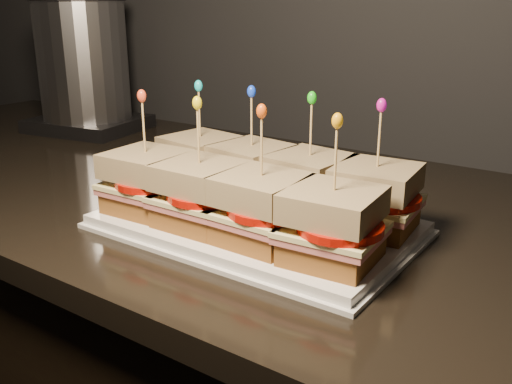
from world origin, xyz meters
The scene contains 62 objects.
granite_slab centered at (-0.50, 1.65, 0.93)m, with size 2.27×0.73×0.04m, color black.
platter centered at (-0.46, 1.52, 0.96)m, with size 0.40×0.25×0.02m, color white.
platter_rim centered at (-0.46, 1.52, 0.95)m, with size 0.41×0.26×0.01m, color white.
sandwich_0_bread_bot centered at (-0.60, 1.58, 0.98)m, with size 0.09×0.09×0.03m, color brown.
sandwich_0_ham centered at (-0.60, 1.58, 1.00)m, with size 0.10×0.10×0.01m, color #C3565A.
sandwich_0_cheese centered at (-0.60, 1.58, 1.00)m, with size 0.11×0.10×0.01m, color #EFE496.
sandwich_0_tomato centered at (-0.59, 1.57, 1.01)m, with size 0.09×0.09×0.01m, color #BA1106.
sandwich_0_bread_top centered at (-0.60, 1.58, 1.03)m, with size 0.10×0.10×0.03m, color #4C2C0C.
sandwich_0_pick centered at (-0.60, 1.58, 1.08)m, with size 0.00×0.00×0.09m, color tan.
sandwich_0_frill centered at (-0.60, 1.58, 1.12)m, with size 0.01×0.01×0.02m, color #16BCC4.
sandwich_1_bread_bot centered at (-0.50, 1.58, 0.98)m, with size 0.09×0.09×0.03m, color brown.
sandwich_1_ham centered at (-0.50, 1.58, 1.00)m, with size 0.10×0.10×0.01m, color #C3565A.
sandwich_1_cheese centered at (-0.50, 1.58, 1.00)m, with size 0.11×0.10×0.01m, color #EFE496.
sandwich_1_tomato centered at (-0.49, 1.57, 1.01)m, with size 0.09×0.09×0.01m, color #BA1106.
sandwich_1_bread_top centered at (-0.50, 1.58, 1.03)m, with size 0.10×0.10×0.03m, color #4C2C0C.
sandwich_1_pick centered at (-0.50, 1.58, 1.08)m, with size 0.00×0.00×0.09m, color tan.
sandwich_1_frill centered at (-0.50, 1.58, 1.12)m, with size 0.01×0.01×0.02m, color blue.
sandwich_2_bread_bot centered at (-0.41, 1.58, 0.98)m, with size 0.09×0.09×0.03m, color brown.
sandwich_2_ham centered at (-0.41, 1.58, 1.00)m, with size 0.10×0.10×0.01m, color #C3565A.
sandwich_2_cheese centered at (-0.41, 1.58, 1.00)m, with size 0.11×0.10×0.01m, color #EFE496.
sandwich_2_tomato centered at (-0.40, 1.57, 1.01)m, with size 0.09×0.09×0.01m, color #BA1106.
sandwich_2_bread_top centered at (-0.41, 1.58, 1.03)m, with size 0.10×0.10×0.03m, color #4C2C0C.
sandwich_2_pick centered at (-0.41, 1.58, 1.08)m, with size 0.00×0.00×0.09m, color tan.
sandwich_2_frill centered at (-0.41, 1.58, 1.12)m, with size 0.01×0.01×0.02m, color #1EBC16.
sandwich_3_bread_bot centered at (-0.32, 1.58, 0.98)m, with size 0.09×0.09×0.03m, color brown.
sandwich_3_ham centered at (-0.32, 1.58, 1.00)m, with size 0.10×0.10×0.01m, color #C3565A.
sandwich_3_cheese centered at (-0.32, 1.58, 1.00)m, with size 0.11×0.10×0.01m, color #EFE496.
sandwich_3_tomato centered at (-0.30, 1.57, 1.01)m, with size 0.09×0.09×0.01m, color #BA1106.
sandwich_3_bread_top centered at (-0.32, 1.58, 1.03)m, with size 0.10×0.10×0.03m, color #4C2C0C.
sandwich_3_pick centered at (-0.32, 1.58, 1.08)m, with size 0.00×0.00×0.09m, color tan.
sandwich_3_frill centered at (-0.32, 1.58, 1.12)m, with size 0.01×0.01×0.02m, color #C01291.
sandwich_4_bread_bot centered at (-0.60, 1.47, 0.98)m, with size 0.09×0.09×0.03m, color brown.
sandwich_4_ham centered at (-0.60, 1.47, 1.00)m, with size 0.10×0.10×0.01m, color #C3565A.
sandwich_4_cheese centered at (-0.60, 1.47, 1.00)m, with size 0.11×0.10×0.01m, color #EFE496.
sandwich_4_tomato centered at (-0.59, 1.46, 1.01)m, with size 0.09×0.09×0.01m, color #BA1106.
sandwich_4_bread_top centered at (-0.60, 1.47, 1.03)m, with size 0.10×0.10×0.03m, color #4C2C0C.
sandwich_4_pick centered at (-0.60, 1.47, 1.08)m, with size 0.00×0.00×0.09m, color tan.
sandwich_4_frill centered at (-0.60, 1.47, 1.12)m, with size 0.01×0.01×0.02m, color #E74424.
sandwich_5_bread_bot centered at (-0.50, 1.47, 0.98)m, with size 0.09×0.09×0.03m, color brown.
sandwich_5_ham centered at (-0.50, 1.47, 1.00)m, with size 0.10×0.10×0.01m, color #C3565A.
sandwich_5_cheese centered at (-0.50, 1.47, 1.00)m, with size 0.11×0.10×0.01m, color #EFE496.
sandwich_5_tomato centered at (-0.49, 1.46, 1.01)m, with size 0.09×0.09×0.01m, color #BA1106.
sandwich_5_bread_top centered at (-0.50, 1.47, 1.03)m, with size 0.10×0.10×0.03m, color #4C2C0C.
sandwich_5_pick centered at (-0.50, 1.47, 1.08)m, with size 0.00×0.00×0.09m, color tan.
sandwich_5_frill centered at (-0.50, 1.47, 1.12)m, with size 0.01×0.01×0.02m, color yellow.
sandwich_6_bread_bot centered at (-0.41, 1.47, 0.98)m, with size 0.09×0.09×0.03m, color brown.
sandwich_6_ham centered at (-0.41, 1.47, 1.00)m, with size 0.10×0.10×0.01m, color #C3565A.
sandwich_6_cheese centered at (-0.41, 1.47, 1.00)m, with size 0.11×0.10×0.01m, color #EFE496.
sandwich_6_tomato centered at (-0.40, 1.46, 1.01)m, with size 0.09×0.09×0.01m, color #BA1106.
sandwich_6_bread_top centered at (-0.41, 1.47, 1.03)m, with size 0.10×0.10×0.03m, color #4C2C0C.
sandwich_6_pick centered at (-0.41, 1.47, 1.08)m, with size 0.00×0.00×0.09m, color tan.
sandwich_6_frill centered at (-0.41, 1.47, 1.12)m, with size 0.01×0.01×0.02m, color #E55011.
sandwich_7_bread_bot centered at (-0.32, 1.47, 0.98)m, with size 0.09×0.09×0.03m, color brown.
sandwich_7_ham centered at (-0.32, 1.47, 1.00)m, with size 0.10×0.10×0.01m, color #C3565A.
sandwich_7_cheese centered at (-0.32, 1.47, 1.00)m, with size 0.11×0.10×0.01m, color #EFE496.
sandwich_7_tomato centered at (-0.30, 1.46, 1.01)m, with size 0.09×0.09×0.01m, color #BA1106.
sandwich_7_bread_top centered at (-0.32, 1.47, 1.03)m, with size 0.10×0.10×0.03m, color #4C2C0C.
sandwich_7_pick centered at (-0.32, 1.47, 1.08)m, with size 0.00×0.00×0.09m, color tan.
sandwich_7_frill centered at (-0.32, 1.47, 1.12)m, with size 0.01×0.01×0.02m, color orange.
appliance_base centered at (-1.14, 1.81, 0.96)m, with size 0.24×0.20×0.03m, color #262628.
appliance_body centered at (-1.14, 1.81, 1.11)m, with size 0.20×0.20×0.26m, color silver.
appliance centered at (-1.14, 1.81, 1.10)m, with size 0.24×0.20×0.31m, color silver, non-canonical shape.
Camera 1 is at (-0.05, 0.95, 1.24)m, focal length 40.00 mm.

